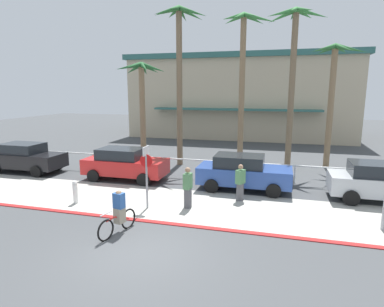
# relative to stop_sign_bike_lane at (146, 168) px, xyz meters

# --- Properties ---
(ground_plane) EXTENTS (80.00, 80.00, 0.00)m
(ground_plane) POSITION_rel_stop_sign_bike_lane_xyz_m (1.26, 6.55, -1.68)
(ground_plane) COLOR #424447
(sidewalk_strip) EXTENTS (44.00, 4.00, 0.02)m
(sidewalk_strip) POSITION_rel_stop_sign_bike_lane_xyz_m (1.26, 0.75, -1.67)
(sidewalk_strip) COLOR #ADAAA0
(sidewalk_strip) RESTS_ON ground
(curb_paint) EXTENTS (44.00, 0.24, 0.03)m
(curb_paint) POSITION_rel_stop_sign_bike_lane_xyz_m (1.26, -1.25, -1.66)
(curb_paint) COLOR maroon
(curb_paint) RESTS_ON ground
(building_backdrop) EXTENTS (22.25, 12.06, 8.14)m
(building_backdrop) POSITION_rel_stop_sign_bike_lane_xyz_m (0.91, 23.87, 2.41)
(building_backdrop) COLOR #BCAD8E
(building_backdrop) RESTS_ON ground
(rail_fence) EXTENTS (27.72, 0.08, 1.04)m
(rail_fence) POSITION_rel_stop_sign_bike_lane_xyz_m (1.26, 5.05, -0.84)
(rail_fence) COLOR white
(rail_fence) RESTS_ON ground
(stop_sign_bike_lane) EXTENTS (0.52, 0.56, 2.56)m
(stop_sign_bike_lane) POSITION_rel_stop_sign_bike_lane_xyz_m (0.00, 0.00, 0.00)
(stop_sign_bike_lane) COLOR gray
(stop_sign_bike_lane) RESTS_ON ground
(bollard_0) EXTENTS (0.20, 0.20, 1.00)m
(bollard_0) POSITION_rel_stop_sign_bike_lane_xyz_m (-3.16, -0.27, -1.16)
(bollard_0) COLOR white
(bollard_0) RESTS_ON ground
(palm_tree_0) EXTENTS (3.10, 3.48, 6.46)m
(palm_tree_0) POSITION_rel_stop_sign_bike_lane_xyz_m (-3.53, 7.68, 3.17)
(palm_tree_0) COLOR #846B4C
(palm_tree_0) RESTS_ON ground
(palm_tree_1) EXTENTS (3.31, 3.41, 9.66)m
(palm_tree_1) POSITION_rel_stop_sign_bike_lane_xyz_m (-1.08, 7.90, 5.47)
(palm_tree_1) COLOR #756047
(palm_tree_1) RESTS_ON ground
(palm_tree_2) EXTENTS (3.26, 3.21, 9.34)m
(palm_tree_2) POSITION_rel_stop_sign_bike_lane_xyz_m (2.63, 9.19, 5.04)
(palm_tree_2) COLOR #846B4C
(palm_tree_2) RESTS_ON ground
(palm_tree_3) EXTENTS (3.47, 2.83, 9.40)m
(palm_tree_3) POSITION_rel_stop_sign_bike_lane_xyz_m (5.56, 9.01, 5.10)
(palm_tree_3) COLOR #756047
(palm_tree_3) RESTS_ON ground
(palm_tree_4) EXTENTS (3.06, 3.27, 7.42)m
(palm_tree_4) POSITION_rel_stop_sign_bike_lane_xyz_m (7.92, 9.71, 3.76)
(palm_tree_4) COLOR #846B4C
(palm_tree_4) RESTS_ON ground
(car_black_0) EXTENTS (4.40, 2.02, 1.69)m
(car_black_0) POSITION_rel_stop_sign_bike_lane_xyz_m (-9.23, 3.69, -0.81)
(car_black_0) COLOR black
(car_black_0) RESTS_ON ground
(car_red_1) EXTENTS (4.40, 2.02, 1.69)m
(car_red_1) POSITION_rel_stop_sign_bike_lane_xyz_m (-2.89, 3.74, -0.81)
(car_red_1) COLOR red
(car_red_1) RESTS_ON ground
(car_blue_2) EXTENTS (4.40, 2.02, 1.69)m
(car_blue_2) POSITION_rel_stop_sign_bike_lane_xyz_m (3.43, 3.58, -0.81)
(car_blue_2) COLOR #284793
(car_blue_2) RESTS_ON ground
(car_silver_3) EXTENTS (4.40, 2.02, 1.69)m
(car_silver_3) POSITION_rel_stop_sign_bike_lane_xyz_m (9.39, 3.43, -0.81)
(car_silver_3) COLOR #B2B7BC
(car_silver_3) RESTS_ON ground
(cyclist_red_0) EXTENTS (0.50, 1.78, 1.50)m
(cyclist_red_0) POSITION_rel_stop_sign_bike_lane_xyz_m (-0.00, -2.39, -0.98)
(cyclist_red_0) COLOR black
(cyclist_red_0) RESTS_ON ground
(pedestrian_0) EXTENTS (0.44, 0.48, 1.62)m
(pedestrian_0) POSITION_rel_stop_sign_bike_lane_xyz_m (3.50, 1.93, -0.93)
(pedestrian_0) COLOR #4C4C51
(pedestrian_0) RESTS_ON ground
(pedestrian_1) EXTENTS (0.36, 0.43, 1.70)m
(pedestrian_1) POSITION_rel_stop_sign_bike_lane_xyz_m (1.57, 0.48, -0.89)
(pedestrian_1) COLOR #4C4C51
(pedestrian_1) RESTS_ON ground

